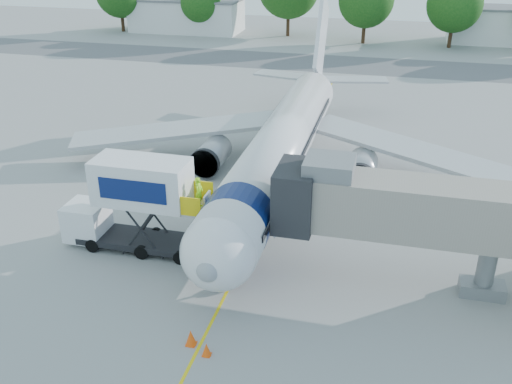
% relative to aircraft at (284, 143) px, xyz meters
% --- Properties ---
extents(ground, '(160.00, 160.00, 0.00)m').
position_rel_aircraft_xyz_m(ground, '(0.00, -4.12, -2.95)').
color(ground, '#9A9A98').
rests_on(ground, ground).
extents(guidance_line, '(0.15, 70.00, 0.01)m').
position_rel_aircraft_xyz_m(guidance_line, '(0.00, -4.12, -2.94)').
color(guidance_line, yellow).
rests_on(guidance_line, ground).
extents(taxiway_strip, '(120.00, 10.00, 0.01)m').
position_rel_aircraft_xyz_m(taxiway_strip, '(0.00, 37.88, -2.94)').
color(taxiway_strip, '#59595B').
rests_on(taxiway_strip, ground).
extents(aircraft, '(34.17, 37.73, 11.35)m').
position_rel_aircraft_xyz_m(aircraft, '(0.00, 0.00, 0.00)').
color(aircraft, silver).
rests_on(aircraft, ground).
extents(jet_bridge, '(13.90, 3.20, 6.60)m').
position_rel_aircraft_xyz_m(jet_bridge, '(7.99, -11.12, 1.39)').
color(jet_bridge, gray).
rests_on(jet_bridge, ground).
extents(catering_hiloader, '(8.50, 2.44, 5.50)m').
position_rel_aircraft_xyz_m(catering_hiloader, '(-6.27, -11.12, -0.19)').
color(catering_hiloader, black).
rests_on(catering_hiloader, ground).
extents(ground_tug, '(3.68, 1.93, 1.46)m').
position_rel_aircraft_xyz_m(ground_tug, '(2.12, -20.81, -2.18)').
color(ground_tug, white).
rests_on(ground_tug, ground).
extents(safety_cone_a, '(0.49, 0.49, 0.77)m').
position_rel_aircraft_xyz_m(safety_cone_a, '(-0.40, -18.22, -2.58)').
color(safety_cone_a, '#FA500D').
rests_on(safety_cone_a, ground).
extents(safety_cone_b, '(0.40, 0.40, 0.64)m').
position_rel_aircraft_xyz_m(safety_cone_b, '(0.49, -18.71, -2.64)').
color(safety_cone_b, '#FA500D').
rests_on(safety_cone_b, ground).
extents(outbuilding_left, '(18.40, 8.40, 5.30)m').
position_rel_aircraft_xyz_m(outbuilding_left, '(-28.00, 55.88, -0.29)').
color(outbuilding_left, silver).
rests_on(outbuilding_left, ground).
extents(outbuilding_right, '(16.40, 7.40, 5.30)m').
position_rel_aircraft_xyz_m(outbuilding_right, '(22.00, 57.88, -0.29)').
color(outbuilding_right, silver).
rests_on(outbuilding_right, ground).
extents(tree_b, '(6.52, 6.52, 8.31)m').
position_rel_aircraft_xyz_m(tree_b, '(-24.55, 53.33, 2.09)').
color(tree_b, '#382314').
rests_on(tree_b, ground).
extents(tree_d, '(8.21, 8.21, 10.47)m').
position_rel_aircraft_xyz_m(tree_d, '(1.57, 52.58, 3.40)').
color(tree_d, '#382314').
rests_on(tree_d, ground).
extents(tree_e, '(7.88, 7.88, 10.04)m').
position_rel_aircraft_xyz_m(tree_e, '(14.11, 52.36, 3.15)').
color(tree_e, '#382314').
rests_on(tree_e, ground).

